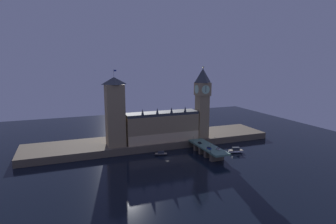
% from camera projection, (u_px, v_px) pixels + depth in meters
% --- Properties ---
extents(ground_plane, '(400.00, 400.00, 0.00)m').
position_uv_depth(ground_plane, '(168.00, 158.00, 219.71)').
color(ground_plane, black).
extents(embankment, '(220.00, 42.00, 5.88)m').
position_uv_depth(embankment, '(152.00, 141.00, 255.00)').
color(embankment, brown).
rests_on(embankment, ground_plane).
extents(parliament_hall, '(63.73, 16.64, 30.54)m').
position_uv_depth(parliament_hall, '(162.00, 126.00, 244.71)').
color(parliament_hall, '#9E845B').
rests_on(parliament_hall, embankment).
extents(clock_tower, '(12.10, 12.21, 64.18)m').
position_uv_depth(clock_tower, '(202.00, 101.00, 252.40)').
color(clock_tower, '#9E845B').
rests_on(clock_tower, embankment).
extents(victoria_tower, '(14.67, 14.67, 62.40)m').
position_uv_depth(victoria_tower, '(115.00, 112.00, 227.68)').
color(victoria_tower, '#9E845B').
rests_on(victoria_tower, embankment).
extents(bridge, '(12.94, 46.00, 7.34)m').
position_uv_depth(bridge, '(208.00, 149.00, 225.97)').
color(bridge, slate).
rests_on(bridge, ground_plane).
extents(car_northbound_lead, '(1.85, 3.82, 1.43)m').
position_uv_depth(car_northbound_lead, '(200.00, 143.00, 232.62)').
color(car_northbound_lead, black).
rests_on(car_northbound_lead, bridge).
extents(car_northbound_trail, '(1.97, 4.14, 1.55)m').
position_uv_depth(car_northbound_trail, '(209.00, 148.00, 218.19)').
color(car_northbound_trail, navy).
rests_on(car_northbound_trail, bridge).
extents(car_southbound_lead, '(1.99, 4.47, 1.54)m').
position_uv_depth(car_southbound_lead, '(218.00, 149.00, 216.36)').
color(car_southbound_lead, silver).
rests_on(car_southbound_lead, bridge).
extents(pedestrian_near_rail, '(0.38, 0.38, 1.75)m').
position_uv_depth(pedestrian_near_rail, '(207.00, 149.00, 216.09)').
color(pedestrian_near_rail, black).
rests_on(pedestrian_near_rail, bridge).
extents(pedestrian_mid_walk, '(0.38, 0.38, 1.86)m').
position_uv_depth(pedestrian_mid_walk, '(214.00, 144.00, 228.17)').
color(pedestrian_mid_walk, black).
rests_on(pedestrian_mid_walk, bridge).
extents(street_lamp_near, '(1.34, 0.60, 6.61)m').
position_uv_depth(street_lamp_near, '(211.00, 147.00, 209.12)').
color(street_lamp_near, '#2D3333').
rests_on(street_lamp_near, bridge).
extents(street_lamp_mid, '(1.34, 0.60, 7.16)m').
position_uv_depth(street_lamp_mid, '(215.00, 140.00, 226.89)').
color(street_lamp_mid, '#2D3333').
rests_on(street_lamp_mid, bridge).
extents(street_lamp_far, '(1.34, 0.60, 5.94)m').
position_uv_depth(street_lamp_far, '(193.00, 138.00, 236.22)').
color(street_lamp_far, '#2D3333').
rests_on(street_lamp_far, bridge).
extents(boat_upstream, '(11.23, 6.52, 3.34)m').
position_uv_depth(boat_upstream, '(161.00, 154.00, 225.66)').
color(boat_upstream, '#28282D').
rests_on(boat_upstream, ground_plane).
extents(boat_downstream, '(13.62, 8.03, 4.66)m').
position_uv_depth(boat_downstream, '(236.00, 151.00, 231.97)').
color(boat_downstream, white).
rests_on(boat_downstream, ground_plane).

